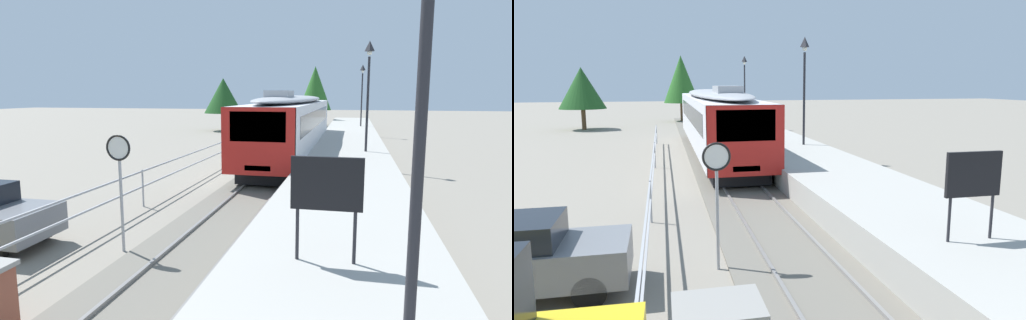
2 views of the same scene
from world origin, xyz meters
The scene contains 12 objects.
ground_plane centered at (-3.00, 22.00, 0.00)m, with size 160.00×160.00×0.00m, color gray.
track_rails centered at (0.00, 22.00, 0.03)m, with size 3.20×60.00×0.14m.
commuter_train centered at (0.00, 24.04, 2.14)m, with size 2.82×18.96×3.74m.
station_platform centered at (3.25, 22.00, 0.45)m, with size 3.90×60.00×0.90m, color #A8A59E.
platform_lamp_mid_platform centered at (4.09, 21.04, 4.62)m, with size 0.34×0.34×5.35m.
platform_lamp_far_end centered at (4.09, 38.30, 4.62)m, with size 0.34×0.34×5.35m.
platform_notice_board centered at (3.05, 6.34, 2.19)m, with size 1.20×0.08×1.80m.
speed_limit_sign centered at (-1.81, 8.12, 2.12)m, with size 0.61×0.10×2.81m.
carpark_fence centered at (-3.30, 12.00, 0.91)m, with size 0.06×36.06×1.25m.
parked_hatchback_grey centered at (-5.66, 7.66, 0.79)m, with size 4.01×1.79×1.53m.
tree_behind_carpark centered at (-0.85, 47.94, 4.34)m, with size 3.62×3.62×6.77m.
tree_behind_station_far centered at (-9.50, 41.19, 3.54)m, with size 3.90×3.90×5.31m.
Camera 2 is at (-2.88, -1.50, 4.04)m, focal length 32.65 mm.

